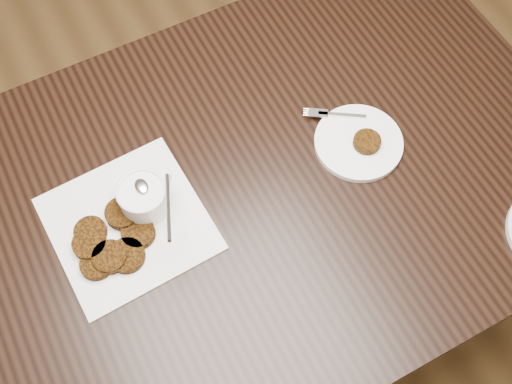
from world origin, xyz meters
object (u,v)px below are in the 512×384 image
table (246,257)px  napkin (128,224)px  sauce_ramekin (141,190)px  plate_with_patty (359,141)px

table → napkin: (-0.23, 0.03, 0.38)m
table → sauce_ramekin: sauce_ramekin is taller
sauce_ramekin → plate_with_patty: 0.45m
plate_with_patty → table: bearing=175.9°
napkin → plate_with_patty: plate_with_patty is taller
napkin → table: bearing=-8.6°
napkin → sauce_ramekin: 0.08m
table → plate_with_patty: bearing=-4.1°
napkin → sauce_ramekin: sauce_ramekin is taller
table → napkin: size_ratio=4.93×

